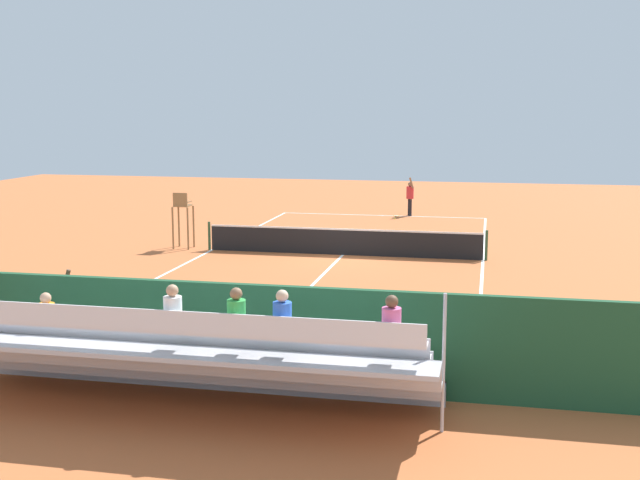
{
  "coord_description": "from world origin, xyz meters",
  "views": [
    {
      "loc": [
        -5.14,
        28.23,
        5.3
      ],
      "look_at": [
        0.0,
        4.0,
        1.2
      ],
      "focal_mm": 45.08,
      "sensor_mm": 36.0,
      "label": 1
    }
  ],
  "objects_px": {
    "bleacher_stand": "(186,357)",
    "tennis_ball_near": "(395,218)",
    "umpire_chair": "(182,214)",
    "courtside_bench": "(376,354)",
    "tennis_player": "(410,195)",
    "equipment_bag": "(266,367)",
    "tennis_net": "(343,241)",
    "tennis_racket": "(396,216)",
    "line_judge": "(63,314)"
  },
  "relations": [
    {
      "from": "tennis_player",
      "to": "tennis_racket",
      "type": "height_order",
      "value": "tennis_player"
    },
    {
      "from": "bleacher_stand",
      "to": "tennis_net",
      "type": "bearing_deg",
      "value": -89.96
    },
    {
      "from": "tennis_racket",
      "to": "tennis_ball_near",
      "type": "height_order",
      "value": "tennis_ball_near"
    },
    {
      "from": "umpire_chair",
      "to": "tennis_racket",
      "type": "relative_size",
      "value": 3.77
    },
    {
      "from": "tennis_net",
      "to": "umpire_chair",
      "type": "distance_m",
      "value": 6.25
    },
    {
      "from": "tennis_player",
      "to": "tennis_racket",
      "type": "xyz_separation_m",
      "value": [
        0.63,
        0.27,
        -1.0
      ]
    },
    {
      "from": "equipment_bag",
      "to": "line_judge",
      "type": "bearing_deg",
      "value": -1.26
    },
    {
      "from": "tennis_player",
      "to": "tennis_ball_near",
      "type": "relative_size",
      "value": 29.18
    },
    {
      "from": "tennis_player",
      "to": "equipment_bag",
      "type": "bearing_deg",
      "value": 89.0
    },
    {
      "from": "tennis_racket",
      "to": "tennis_ball_near",
      "type": "xyz_separation_m",
      "value": [
        -0.05,
        1.1,
        0.02
      ]
    },
    {
      "from": "courtside_bench",
      "to": "line_judge",
      "type": "height_order",
      "value": "line_judge"
    },
    {
      "from": "courtside_bench",
      "to": "tennis_racket",
      "type": "distance_m",
      "value": 24.33
    },
    {
      "from": "line_judge",
      "to": "tennis_player",
      "type": "bearing_deg",
      "value": -101.25
    },
    {
      "from": "tennis_racket",
      "to": "line_judge",
      "type": "distance_m",
      "value": 24.63
    },
    {
      "from": "tennis_net",
      "to": "tennis_player",
      "type": "xyz_separation_m",
      "value": [
        -1.31,
        -11.2,
        0.51
      ]
    },
    {
      "from": "bleacher_stand",
      "to": "courtside_bench",
      "type": "height_order",
      "value": "bleacher_stand"
    },
    {
      "from": "equipment_bag",
      "to": "tennis_player",
      "type": "xyz_separation_m",
      "value": [
        -0.43,
        -24.6,
        0.84
      ]
    },
    {
      "from": "equipment_bag",
      "to": "tennis_racket",
      "type": "xyz_separation_m",
      "value": [
        0.2,
        -24.34,
        -0.16
      ]
    },
    {
      "from": "umpire_chair",
      "to": "courtside_bench",
      "type": "xyz_separation_m",
      "value": [
        -9.28,
        13.4,
        -0.76
      ]
    },
    {
      "from": "bleacher_stand",
      "to": "equipment_bag",
      "type": "height_order",
      "value": "bleacher_stand"
    },
    {
      "from": "umpire_chair",
      "to": "equipment_bag",
      "type": "distance_m",
      "value": 15.31
    },
    {
      "from": "umpire_chair",
      "to": "tennis_racket",
      "type": "xyz_separation_m",
      "value": [
        -6.88,
        -10.81,
        -1.3
      ]
    },
    {
      "from": "bleacher_stand",
      "to": "tennis_ball_near",
      "type": "bearing_deg",
      "value": -91.64
    },
    {
      "from": "umpire_chair",
      "to": "equipment_bag",
      "type": "relative_size",
      "value": 2.38
    },
    {
      "from": "tennis_racket",
      "to": "umpire_chair",
      "type": "bearing_deg",
      "value": 57.51
    },
    {
      "from": "tennis_player",
      "to": "line_judge",
      "type": "distance_m",
      "value": 24.99
    },
    {
      "from": "tennis_net",
      "to": "tennis_player",
      "type": "bearing_deg",
      "value": -96.69
    },
    {
      "from": "umpire_chair",
      "to": "tennis_racket",
      "type": "bearing_deg",
      "value": -122.49
    },
    {
      "from": "bleacher_stand",
      "to": "equipment_bag",
      "type": "distance_m",
      "value": 2.34
    },
    {
      "from": "bleacher_stand",
      "to": "umpire_chair",
      "type": "bearing_deg",
      "value": -68.23
    },
    {
      "from": "umpire_chair",
      "to": "courtside_bench",
      "type": "bearing_deg",
      "value": 124.71
    },
    {
      "from": "equipment_bag",
      "to": "tennis_net",
      "type": "bearing_deg",
      "value": -86.23
    },
    {
      "from": "equipment_bag",
      "to": "tennis_ball_near",
      "type": "xyz_separation_m",
      "value": [
        0.15,
        -23.24,
        -0.15
      ]
    },
    {
      "from": "tennis_ball_near",
      "to": "tennis_racket",
      "type": "bearing_deg",
      "value": -87.25
    },
    {
      "from": "tennis_ball_near",
      "to": "line_judge",
      "type": "distance_m",
      "value": 23.56
    },
    {
      "from": "line_judge",
      "to": "courtside_bench",
      "type": "bearing_deg",
      "value": -179.74
    },
    {
      "from": "bleacher_stand",
      "to": "tennis_ball_near",
      "type": "relative_size",
      "value": 137.27
    },
    {
      "from": "umpire_chair",
      "to": "tennis_player",
      "type": "bearing_deg",
      "value": -124.16
    },
    {
      "from": "equipment_bag",
      "to": "tennis_player",
      "type": "distance_m",
      "value": 24.62
    },
    {
      "from": "bleacher_stand",
      "to": "tennis_racket",
      "type": "relative_size",
      "value": 15.97
    },
    {
      "from": "courtside_bench",
      "to": "tennis_player",
      "type": "bearing_deg",
      "value": -85.87
    },
    {
      "from": "umpire_chair",
      "to": "tennis_player",
      "type": "distance_m",
      "value": 13.39
    },
    {
      "from": "courtside_bench",
      "to": "equipment_bag",
      "type": "xyz_separation_m",
      "value": [
        2.2,
        0.13,
        -0.38
      ]
    },
    {
      "from": "bleacher_stand",
      "to": "umpire_chair",
      "type": "xyz_separation_m",
      "value": [
        6.21,
        -15.55,
        0.34
      ]
    },
    {
      "from": "tennis_net",
      "to": "tennis_ball_near",
      "type": "xyz_separation_m",
      "value": [
        -0.74,
        -9.84,
        -0.47
      ]
    },
    {
      "from": "courtside_bench",
      "to": "equipment_bag",
      "type": "relative_size",
      "value": 2.0
    },
    {
      "from": "equipment_bag",
      "to": "tennis_player",
      "type": "bearing_deg",
      "value": -91.0
    },
    {
      "from": "umpire_chair",
      "to": "tennis_ball_near",
      "type": "height_order",
      "value": "umpire_chair"
    },
    {
      "from": "umpire_chair",
      "to": "tennis_racket",
      "type": "height_order",
      "value": "umpire_chair"
    },
    {
      "from": "umpire_chair",
      "to": "courtside_bench",
      "type": "distance_m",
      "value": 16.32
    }
  ]
}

